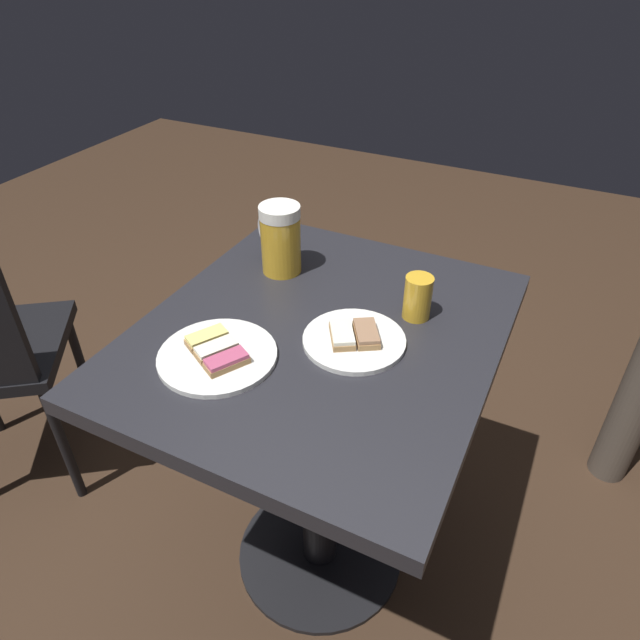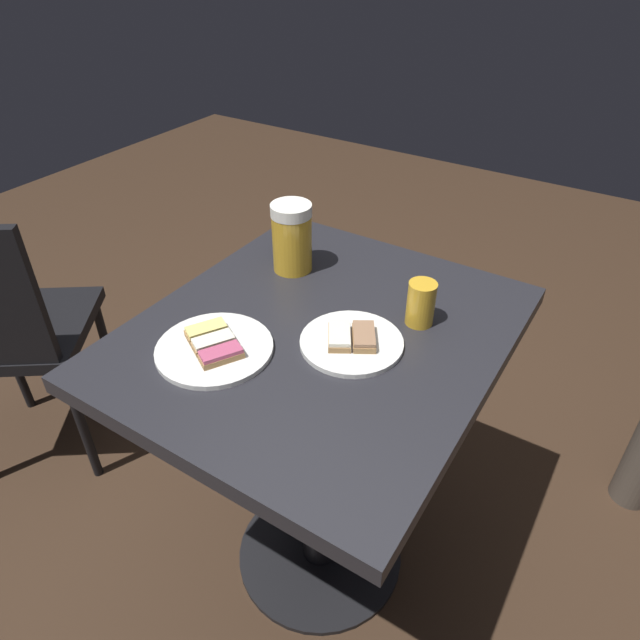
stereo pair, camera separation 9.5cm
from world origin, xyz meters
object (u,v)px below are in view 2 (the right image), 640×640
object	(u,v)px
beer_mug	(291,237)
beer_glass_small	(421,303)
cafe_chair	(7,328)
plate_near	(214,347)
plate_far	(352,341)

from	to	relation	value
beer_mug	beer_glass_small	xyz separation A→B (m)	(0.04, 0.33, -0.03)
beer_glass_small	cafe_chair	distance (m)	1.15
plate_near	plate_far	bearing A→B (deg)	126.73
plate_near	beer_mug	xyz separation A→B (m)	(-0.32, -0.05, 0.07)
plate_near	beer_glass_small	size ratio (longest dim) A/B	2.41
plate_near	beer_glass_small	world-z (taller)	beer_glass_small
plate_near	beer_glass_small	distance (m)	0.40
beer_glass_small	cafe_chair	xyz separation A→B (m)	(0.28, -1.07, -0.32)
plate_near	cafe_chair	bearing A→B (deg)	-90.36
cafe_chair	beer_glass_small	bearing A→B (deg)	-21.05
plate_far	cafe_chair	distance (m)	1.05
plate_near	plate_far	world-z (taller)	same
plate_far	beer_mug	bearing A→B (deg)	-124.03
beer_glass_small	plate_far	bearing A→B (deg)	-29.94
plate_far	beer_glass_small	world-z (taller)	beer_glass_small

